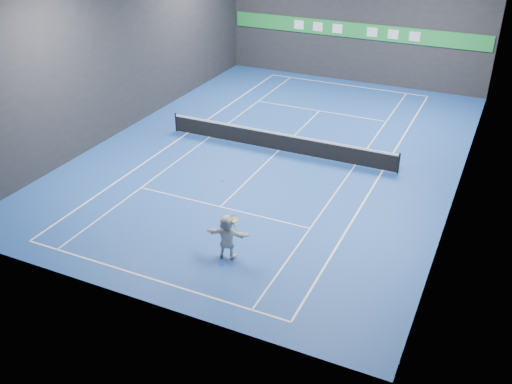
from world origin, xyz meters
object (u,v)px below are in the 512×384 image
at_px(player, 227,237).
at_px(tennis_racket, 234,220).
at_px(tennis_net, 279,141).
at_px(tennis_ball, 222,181).

relative_size(player, tennis_racket, 3.33).
bearing_deg(tennis_net, tennis_racket, -76.59).
bearing_deg(tennis_ball, tennis_racket, -14.34).
distance_m(player, tennis_racket, 0.82).
xyz_separation_m(player, tennis_ball, (-0.21, 0.17, 2.19)).
bearing_deg(tennis_racket, tennis_net, 103.41).
relative_size(tennis_ball, tennis_racket, 0.13).
relative_size(tennis_net, tennis_racket, 23.41).
distance_m(tennis_ball, tennis_net, 9.87).
bearing_deg(tennis_racket, player, -170.22).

